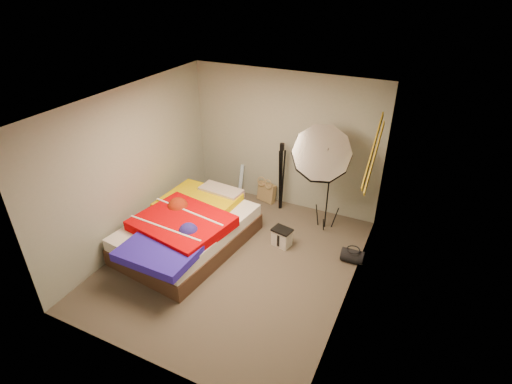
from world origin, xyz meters
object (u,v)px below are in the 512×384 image
Objects in this scene: camera_case at (282,238)px; bed at (188,229)px; camera_tripod at (281,172)px; tote_bag at (267,192)px; photo_umbrella at (322,154)px; duffel_bag at (352,256)px; wrapping_roll at (241,180)px.

bed reaches higher than camera_case.
tote_bag is at bearing 157.29° from camera_tripod.
photo_umbrella is at bearing -25.89° from camera_tripod.
duffel_bag is at bearing -13.88° from tote_bag.
duffel_bag is 1.98m from camera_tripod.
camera_case is 0.14× the size of photo_umbrella.
duffel_bag is (2.50, -1.11, -0.21)m from wrapping_roll.
wrapping_roll is 1.85× the size of duffel_bag.
tote_bag is at bearing 148.74° from duffel_bag.
bed is (0.00, -1.86, 0.00)m from wrapping_roll.
tote_bag reaches higher than duffel_bag.
bed is 1.21× the size of photo_umbrella.
wrapping_roll is at bearing 150.00° from camera_case.
camera_tripod reaches higher than duffel_bag.
photo_umbrella is (-0.78, 0.57, 1.32)m from duffel_bag.
tote_bag is at bearing 135.31° from camera_case.
wrapping_roll is 2.21× the size of camera_case.
photo_umbrella is (0.36, 0.65, 1.28)m from camera_case.
bed is at bearing -89.88° from wrapping_roll.
photo_umbrella is (1.71, 1.31, 1.11)m from bed.
wrapping_roll reaches higher than tote_bag.
bed is (-1.36, -0.66, 0.17)m from camera_case.
wrapping_roll is 0.32× the size of photo_umbrella.
camera_case is 0.22× the size of camera_tripod.
bed is 1.98m from camera_tripod.
tote_bag is 0.18× the size of photo_umbrella.
camera_tripod is at bearing 124.96° from camera_case.
duffel_bag is 0.26× the size of camera_tripod.
camera_case is at bearing 26.03° from bed.
duffel_bag is (1.94, -1.11, -0.08)m from tote_bag.
tote_bag is 1.79m from photo_umbrella.
camera_case is 1.30m from camera_tripod.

